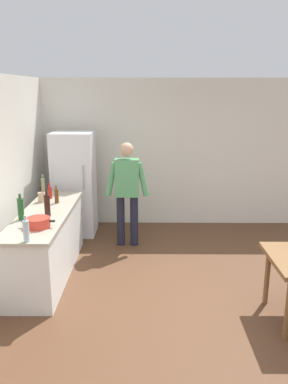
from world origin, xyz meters
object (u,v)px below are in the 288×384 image
(refrigerator, at_px, (74,184))
(utensil_jar, at_px, (42,197))
(person, at_px, (127,188))
(cooking_pot, at_px, (38,223))
(bottle_water_clear, at_px, (26,231))
(bottle_beer_brown, at_px, (57,196))
(bottle_wine_dark, at_px, (47,205))
(bottle_wine_green, at_px, (21,209))
(bottle_vinegar_tall, at_px, (43,186))
(bottle_sauce_red, at_px, (50,192))

(refrigerator, relative_size, utensil_jar, 5.62)
(person, xyz_separation_m, utensil_jar, (-1.22, -0.55, 0.00))
(refrigerator, relative_size, cooking_pot, 4.50)
(person, bearing_deg, bottle_water_clear, -115.22)
(person, distance_m, bottle_beer_brown, 1.16)
(bottle_wine_dark, xyz_separation_m, bottle_water_clear, (-0.01, -0.87, -0.02))
(cooking_pot, height_order, utensil_jar, utensil_jar)
(utensil_jar, bearing_deg, refrigerator, 76.16)
(cooking_pot, bearing_deg, bottle_water_clear, -90.44)
(bottle_beer_brown, relative_size, bottle_water_clear, 0.87)
(bottle_wine_dark, bearing_deg, utensil_jar, 110.86)
(refrigerator, height_order, bottle_wine_green, refrigerator)
(cooking_pot, height_order, bottle_beer_brown, bottle_beer_brown)
(utensil_jar, relative_size, bottle_wine_green, 0.94)
(person, bearing_deg, refrigerator, 149.77)
(cooking_pot, relative_size, bottle_wine_green, 1.18)
(bottle_beer_brown, xyz_separation_m, bottle_vinegar_tall, (-0.32, 0.47, 0.03))
(person, distance_m, bottle_wine_green, 1.86)
(person, bearing_deg, bottle_beer_brown, -148.60)
(bottle_beer_brown, relative_size, bottle_vinegar_tall, 0.81)
(bottle_vinegar_tall, xyz_separation_m, bottle_wine_green, (0.04, -1.22, 0.01))
(cooking_pot, relative_size, utensil_jar, 1.25)
(bottle_vinegar_tall, bearing_deg, cooking_pot, -77.55)
(refrigerator, xyz_separation_m, bottle_sauce_red, (-0.20, -0.92, 0.10))
(utensil_jar, xyz_separation_m, bottle_wine_dark, (0.25, -0.66, 0.07))
(bottle_wine_green, xyz_separation_m, bottle_water_clear, (0.29, -0.73, -0.02))
(utensil_jar, bearing_deg, bottle_water_clear, -81.02)
(bottle_sauce_red, bearing_deg, utensil_jar, -112.17)
(refrigerator, relative_size, bottle_wine_dark, 5.29)
(cooking_pot, bearing_deg, person, 59.09)
(bottle_wine_dark, relative_size, bottle_water_clear, 1.13)
(bottle_wine_dark, distance_m, bottle_water_clear, 0.87)
(bottle_sauce_red, bearing_deg, bottle_vinegar_tall, 124.96)
(person, relative_size, bottle_water_clear, 5.67)
(utensil_jar, xyz_separation_m, bottle_sauce_red, (0.08, 0.19, 0.02))
(cooking_pot, distance_m, bottle_wine_dark, 0.43)
(refrigerator, height_order, bottle_sauce_red, refrigerator)
(bottle_vinegar_tall, xyz_separation_m, bottle_water_clear, (0.33, -1.95, -0.01))
(refrigerator, xyz_separation_m, cooking_pot, (-0.03, -2.19, 0.06))
(refrigerator, distance_m, bottle_sauce_red, 0.95)
(refrigerator, bearing_deg, bottle_beer_brown, -92.05)
(utensil_jar, relative_size, bottle_vinegar_tall, 1.00)
(person, distance_m, utensil_jar, 1.34)
(bottle_beer_brown, height_order, bottle_vinegar_tall, bottle_vinegar_tall)
(utensil_jar, bearing_deg, person, 24.36)
(refrigerator, distance_m, cooking_pot, 2.19)
(refrigerator, xyz_separation_m, bottle_vinegar_tall, (-0.36, -0.69, 0.14))
(cooking_pot, xyz_separation_m, bottle_water_clear, (-0.00, -0.45, 0.07))
(person, distance_m, cooking_pot, 1.90)
(refrigerator, relative_size, bottle_sauce_red, 7.50)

